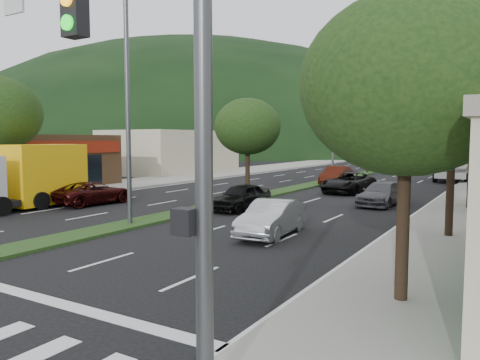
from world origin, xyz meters
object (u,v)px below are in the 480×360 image
Objects in this scene: car_queue_a at (241,197)px; motorhome at (453,161)px; car_queue_b at (381,194)px; car_queue_c at (337,176)px; tree_r_a at (407,85)px; sedan_silver at (272,218)px; suv_maroon at (93,193)px; traffic_signal at (113,72)px; tree_med_far at (368,127)px; streetlight_near at (131,93)px; tree_med_near at (248,127)px; tree_r_b at (454,101)px; streetlight_mid at (336,117)px; tree_r_c at (473,118)px; car_queue_d at (348,182)px; box_truck at (30,178)px.

motorhome is (7.21, 25.11, 1.06)m from car_queue_a.
car_queue_c reaches higher than car_queue_b.
tree_r_a is 8.90m from sedan_silver.
suv_maroon is 8.64m from car_queue_a.
traffic_signal reaches higher than suv_maroon.
streetlight_near reaches higher than tree_med_far.
car_queue_b is at bearing 13.21° from tree_med_near.
tree_r_a is 16.91m from car_queue_b.
tree_r_b is 13.43m from tree_med_near.
tree_r_b is 24.09m from streetlight_mid.
tree_r_a is 18.44m from tree_med_near.
tree_r_c reaches higher than sedan_silver.
suv_maroon is 16.76m from car_queue_d.
tree_r_c is 17.57m from streetlight_mid.
streetlight_near is (-11.79, 4.00, 0.76)m from tree_r_a.
box_truck is (-20.43, 5.17, -3.22)m from tree_r_a.
car_queue_c is (-10.50, 9.78, -4.00)m from tree_r_c.
tree_r_b is 1.15× the size of tree_med_near.
tree_r_a is 35.58m from motorhome.
car_queue_d is (4.09, -19.22, -4.30)m from tree_med_far.
tree_r_c reaches higher than car_queue_b.
tree_r_b is 20.91m from box_truck.
car_queue_d is at bearing -112.50° from motorhome.
traffic_signal reaches higher than car_queue_b.
car_queue_a is 26.14m from motorhome.
motorhome is (-3.00, 27.32, -3.28)m from tree_r_b.
streetlight_near is 8.07m from car_queue_a.
box_truck reaches higher than suv_maroon.
streetlight_near is 2.42× the size of sedan_silver.
tree_r_b reaches higher than tree_med_far.
tree_r_b reaches higher than sedan_silver.
tree_r_a reaches higher than tree_r_c.
tree_r_c is 0.65× the size of streetlight_near.
streetlight_near is (-8.82, 9.54, 0.94)m from traffic_signal.
tree_r_b is at bearing -61.76° from car_queue_c.
box_truck is (-1.93, -2.62, 0.96)m from suv_maroon.
car_queue_c is (-7.53, 31.32, -3.89)m from traffic_signal.
tree_med_far is at bearing 101.22° from traffic_signal.
tree_r_c is 16.85m from streetlight_near.
motorhome is at bearing 35.72° from streetlight_mid.
motorhome is (8.79, 6.32, -3.83)m from streetlight_mid.
streetlight_near is 1.97× the size of car_queue_d.
tree_r_b is at bearing -60.68° from streetlight_mid.
car_queue_d is (-3.51, 5.00, 0.07)m from car_queue_b.
sedan_silver is (5.91, -23.75, -4.90)m from streetlight_mid.
tree_med_far reaches higher than car_queue_a.
tree_r_b is 9.96m from car_queue_b.
tree_med_far is 1.49× the size of suv_maroon.
car_queue_b is (-4.40, -0.22, -4.11)m from tree_r_c.
sedan_silver is (6.12, -34.75, -4.33)m from tree_med_far.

